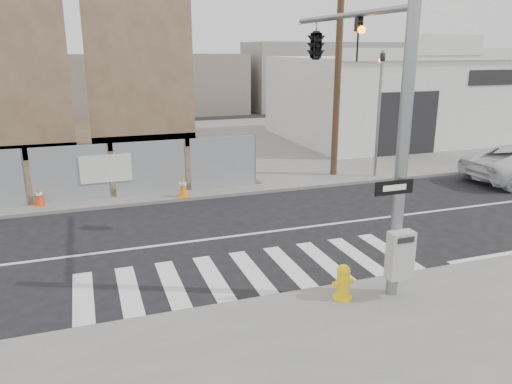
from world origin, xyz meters
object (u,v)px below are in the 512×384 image
object	(u,v)px
signal_pole	(341,73)
fire_hydrant	(343,282)
traffic_cone_d	(183,187)
auto_shop	(387,98)
traffic_cone_c	(39,197)

from	to	relation	value
signal_pole	fire_hydrant	size ratio (longest dim) A/B	8.81
traffic_cone_d	signal_pole	bearing A→B (deg)	-65.36
signal_pole	fire_hydrant	distance (m)	5.14
auto_shop	fire_hydrant	size ratio (longest dim) A/B	15.10
auto_shop	traffic_cone_c	xyz separation A→B (m)	(-19.30, -8.11, -2.11)
fire_hydrant	traffic_cone_d	distance (m)	9.06
traffic_cone_c	traffic_cone_d	size ratio (longest dim) A/B	0.83
auto_shop	fire_hydrant	distance (m)	21.80
fire_hydrant	traffic_cone_c	world-z (taller)	fire_hydrant
auto_shop	fire_hydrant	bearing A→B (deg)	-125.65
auto_shop	traffic_cone_c	size ratio (longest dim) A/B	19.21
traffic_cone_c	signal_pole	bearing A→B (deg)	-41.50
signal_pole	fire_hydrant	bearing A→B (deg)	-113.61
fire_hydrant	traffic_cone_c	xyz separation A→B (m)	(-6.65, 9.52, -0.09)
auto_shop	traffic_cone_d	distance (m)	16.95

